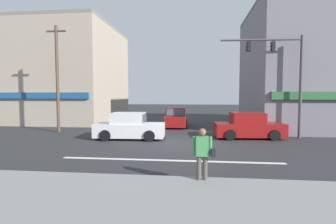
% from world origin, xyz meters
% --- Properties ---
extents(ground_plane, '(120.00, 120.00, 0.00)m').
position_xyz_m(ground_plane, '(0.00, 0.00, 0.00)').
color(ground_plane, '#2B2B2D').
extents(lane_marking_stripe, '(9.00, 0.24, 0.01)m').
position_xyz_m(lane_marking_stripe, '(0.00, -3.50, 0.00)').
color(lane_marking_stripe, silver).
rests_on(lane_marking_stripe, ground).
extents(sidewalk_curb, '(40.00, 5.00, 0.16)m').
position_xyz_m(sidewalk_curb, '(0.00, -8.50, 0.08)').
color(sidewalk_curb, gray).
rests_on(sidewalk_curb, ground).
extents(building_left_block, '(13.40, 10.99, 9.45)m').
position_xyz_m(building_left_block, '(-13.94, 11.87, 4.73)').
color(building_left_block, tan).
rests_on(building_left_block, ground).
extents(street_tree, '(3.26, 3.26, 5.65)m').
position_xyz_m(street_tree, '(7.67, 5.66, 4.00)').
color(street_tree, '#4C3823').
rests_on(street_tree, ground).
extents(utility_pole_near_left, '(1.40, 0.22, 7.46)m').
position_xyz_m(utility_pole_near_left, '(-8.71, 3.70, 3.88)').
color(utility_pole_near_left, brown).
rests_on(utility_pole_near_left, ground).
extents(traffic_light_mast, '(4.89, 0.35, 6.20)m').
position_xyz_m(traffic_light_mast, '(6.29, 2.72, 4.18)').
color(traffic_light_mast, '#47474C').
rests_on(traffic_light_mast, ground).
extents(sedan_parked_curbside, '(4.22, 2.12, 1.58)m').
position_xyz_m(sedan_parked_curbside, '(4.19, 2.46, 0.71)').
color(sedan_parked_curbside, maroon).
rests_on(sedan_parked_curbside, ground).
extents(sedan_crossing_center, '(4.18, 2.04, 1.58)m').
position_xyz_m(sedan_crossing_center, '(-2.94, 1.43, 0.71)').
color(sedan_crossing_center, silver).
rests_on(sedan_crossing_center, ground).
extents(sedan_crossing_leftbound, '(2.07, 4.20, 1.58)m').
position_xyz_m(sedan_crossing_leftbound, '(-0.71, 7.90, 0.71)').
color(sedan_crossing_leftbound, maroon).
rests_on(sedan_crossing_leftbound, ground).
extents(pedestrian_foreground_with_bag, '(0.67, 0.29, 1.67)m').
position_xyz_m(pedestrian_foreground_with_bag, '(1.25, -6.25, 0.95)').
color(pedestrian_foreground_with_bag, '#4C4742').
rests_on(pedestrian_foreground_with_bag, ground).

